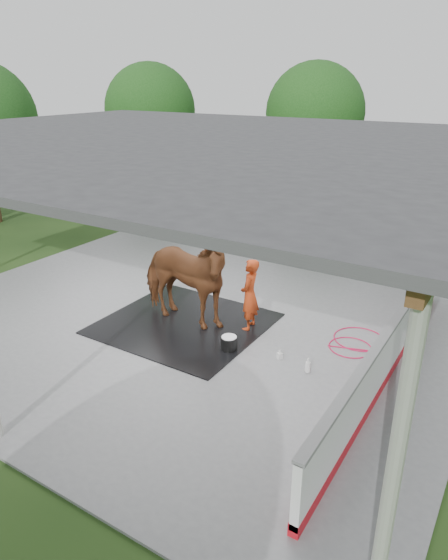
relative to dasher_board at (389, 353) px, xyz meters
The scene contains 12 objects.
ground 4.64m from the dasher_board, behind, with size 100.00×100.00×0.00m, color #1E3814.
concrete_slab 4.63m from the dasher_board, behind, with size 12.00×10.00×0.05m, color slate.
pavilion_structure 5.70m from the dasher_board, behind, with size 12.60×10.60×4.05m.
dasher_board is the anchor object (origin of this frame).
tree_belt 5.43m from the dasher_board, 168.18° to the left, with size 28.00×28.00×5.80m.
rubber_mat 4.44m from the dasher_board, behind, with size 3.41×3.20×0.03m, color black.
horse 4.44m from the dasher_board, behind, with size 1.13×2.49×2.10m, color brown.
handler 3.12m from the dasher_board, behind, with size 0.58×0.38×1.59m, color #B03512.
wash_bucket 3.04m from the dasher_board, 167.93° to the right, with size 0.33×0.33×0.31m.
soap_bottle_a 1.46m from the dasher_board, 157.23° to the right, with size 0.11×0.11×0.29m, color silver.
soap_bottle_b 2.03m from the dasher_board, 168.47° to the right, with size 0.09×0.09×0.20m, color #338CD8.
hose_coil 1.44m from the dasher_board, 131.18° to the left, with size 1.40×1.41×0.02m.
Camera 1 is at (6.20, -8.11, 5.15)m, focal length 32.00 mm.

